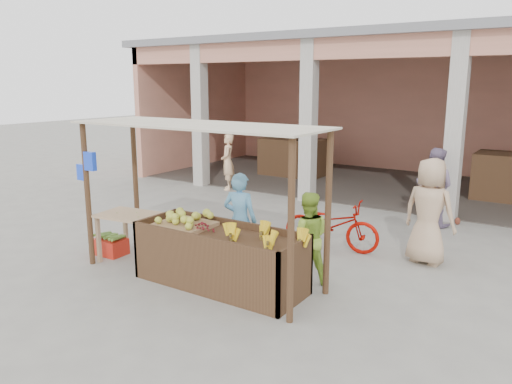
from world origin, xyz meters
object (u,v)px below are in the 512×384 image
Objects in this scene: vendor_green at (307,235)px; motorcycle at (331,224)px; fruit_stall at (220,260)px; red_crate at (110,246)px; vendor_blue at (240,218)px; side_table at (131,222)px.

vendor_green reaches higher than motorcycle.
fruit_stall is 4.75× the size of red_crate.
fruit_stall is at bearing -3.09° from red_crate.
motorcycle reaches higher than red_crate.
red_crate is at bearing 179.16° from fruit_stall.
vendor_blue is at bearing -28.67° from vendor_green.
vendor_blue is at bearing 103.35° from fruit_stall.
red_crate is at bearing 8.08° from vendor_blue.
vendor_blue is at bearing 19.58° from side_table.
side_table is 0.61× the size of motorcycle.
vendor_green is at bearing 9.91° from side_table.
side_table is 0.76× the size of vendor_green.
vendor_green reaches higher than red_crate.
red_crate is at bearing 166.16° from side_table.
side_table is at bearing -13.76° from vendor_green.
side_table is at bearing -178.84° from fruit_stall.
side_table is at bearing -8.83° from red_crate.
motorcycle is (-0.33, 1.58, -0.26)m from vendor_green.
fruit_stall is 1.42× the size of motorcycle.
fruit_stall is 1.54× the size of vendor_blue.
vendor_green is at bearing -176.68° from motorcycle.
vendor_green is at bearing 39.69° from fruit_stall.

